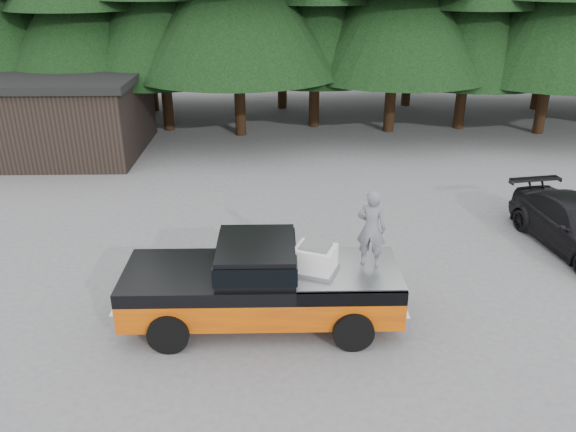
{
  "coord_description": "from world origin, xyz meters",
  "views": [
    {
      "loc": [
        0.65,
        -11.09,
        7.08
      ],
      "look_at": [
        0.89,
        0.0,
        2.19
      ],
      "focal_mm": 35.0,
      "sensor_mm": 36.0,
      "label": 1
    }
  ],
  "objects_px": {
    "pickup_truck": "(262,295)",
    "man_on_bed": "(371,228)",
    "air_compressor": "(315,260)",
    "utility_building": "(42,113)"
  },
  "relations": [
    {
      "from": "air_compressor",
      "to": "pickup_truck",
      "type": "bearing_deg",
      "value": -166.44
    },
    {
      "from": "pickup_truck",
      "to": "man_on_bed",
      "type": "xyz_separation_m",
      "value": [
        2.29,
        0.13,
        1.51
      ]
    },
    {
      "from": "pickup_truck",
      "to": "utility_building",
      "type": "bearing_deg",
      "value": 126.14
    },
    {
      "from": "air_compressor",
      "to": "man_on_bed",
      "type": "xyz_separation_m",
      "value": [
        1.17,
        0.29,
        0.57
      ]
    },
    {
      "from": "pickup_truck",
      "to": "man_on_bed",
      "type": "distance_m",
      "value": 2.75
    },
    {
      "from": "man_on_bed",
      "to": "air_compressor",
      "type": "bearing_deg",
      "value": 34.26
    },
    {
      "from": "pickup_truck",
      "to": "air_compressor",
      "type": "xyz_separation_m",
      "value": [
        1.12,
        -0.16,
        0.94
      ]
    },
    {
      "from": "utility_building",
      "to": "air_compressor",
      "type": "bearing_deg",
      "value": -51.05
    },
    {
      "from": "air_compressor",
      "to": "man_on_bed",
      "type": "distance_m",
      "value": 1.34
    },
    {
      "from": "pickup_truck",
      "to": "utility_building",
      "type": "height_order",
      "value": "utility_building"
    }
  ]
}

